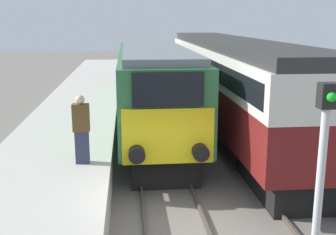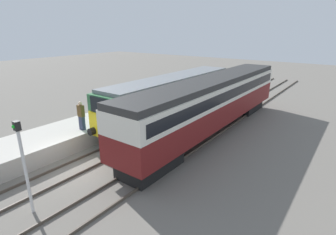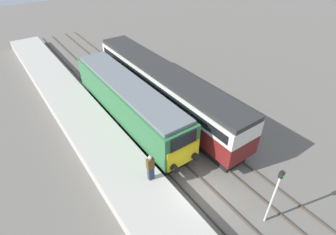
# 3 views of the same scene
# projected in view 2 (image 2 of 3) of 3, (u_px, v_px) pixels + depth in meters

# --- Properties ---
(ground_plane) EXTENTS (120.00, 120.00, 0.00)m
(ground_plane) POSITION_uv_depth(u_px,v_px,m) (75.00, 169.00, 14.18)
(ground_plane) COLOR slate
(platform_left) EXTENTS (3.50, 50.00, 1.04)m
(platform_left) POSITION_uv_depth(u_px,v_px,m) (133.00, 113.00, 21.98)
(platform_left) COLOR #B7B2A8
(platform_left) RESTS_ON ground_plane
(rails_near_track) EXTENTS (1.51, 60.00, 0.14)m
(rails_near_track) POSITION_uv_depth(u_px,v_px,m) (138.00, 138.00, 17.97)
(rails_near_track) COLOR #4C4238
(rails_near_track) RESTS_ON ground_plane
(rails_far_track) EXTENTS (1.50, 60.00, 0.14)m
(rails_far_track) POSITION_uv_depth(u_px,v_px,m) (179.00, 151.00, 16.05)
(rails_far_track) COLOR #4C4238
(rails_far_track) RESTS_ON ground_plane
(locomotive) EXTENTS (2.70, 14.53, 3.78)m
(locomotive) POSITION_uv_depth(u_px,v_px,m) (173.00, 97.00, 20.52)
(locomotive) COLOR black
(locomotive) RESTS_ON ground_plane
(passenger_carriage) EXTENTS (2.75, 18.22, 4.01)m
(passenger_carriage) POSITION_uv_depth(u_px,v_px,m) (213.00, 100.00, 18.55)
(passenger_carriage) COLOR black
(passenger_carriage) RESTS_ON ground_plane
(person_on_platform) EXTENTS (0.44, 0.26, 1.86)m
(person_on_platform) POSITION_uv_depth(u_px,v_px,m) (81.00, 116.00, 16.63)
(person_on_platform) COLOR #2D334C
(person_on_platform) RESTS_ON platform_left
(signal_post) EXTENTS (0.24, 0.28, 3.96)m
(signal_post) POSITION_uv_depth(u_px,v_px,m) (23.00, 161.00, 10.06)
(signal_post) COLOR silver
(signal_post) RESTS_ON ground_plane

